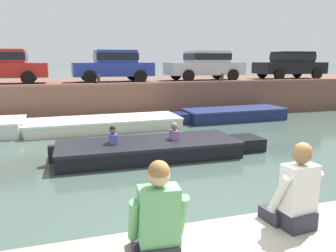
{
  "coord_description": "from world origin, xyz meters",
  "views": [
    {
      "loc": [
        -1.89,
        -3.19,
        2.65
      ],
      "look_at": [
        0.26,
        3.93,
        1.15
      ],
      "focal_mm": 35.0,
      "sensor_mm": 36.0,
      "label": 1
    }
  ],
  "objects_px": {
    "boat_moored_central_cream": "(98,124)",
    "boat_moored_east_navy": "(230,114)",
    "mooring_bollard_mid": "(99,79)",
    "car_centre_blue": "(114,65)",
    "person_seated_right": "(295,194)",
    "bottle_drink": "(312,217)",
    "mooring_bollard_east": "(222,77)",
    "car_right_inner_silver": "(205,64)",
    "person_seated_left": "(158,222)",
    "car_rightmost_black": "(290,64)",
    "motorboat_passing": "(157,148)"
  },
  "relations": [
    {
      "from": "boat_moored_central_cream",
      "to": "car_centre_blue",
      "type": "bearing_deg",
      "value": 72.84
    },
    {
      "from": "motorboat_passing",
      "to": "car_centre_blue",
      "type": "bearing_deg",
      "value": 90.68
    },
    {
      "from": "mooring_bollard_east",
      "to": "person_seated_right",
      "type": "xyz_separation_m",
      "value": [
        -4.91,
        -11.88,
        -0.6
      ]
    },
    {
      "from": "boat_moored_east_navy",
      "to": "person_seated_right",
      "type": "relative_size",
      "value": 5.71
    },
    {
      "from": "boat_moored_east_navy",
      "to": "car_right_inner_silver",
      "type": "bearing_deg",
      "value": 87.04
    },
    {
      "from": "bottle_drink",
      "to": "person_seated_right",
      "type": "bearing_deg",
      "value": 165.88
    },
    {
      "from": "person_seated_right",
      "to": "car_centre_blue",
      "type": "bearing_deg",
      "value": 90.57
    },
    {
      "from": "mooring_bollard_mid",
      "to": "motorboat_passing",
      "type": "bearing_deg",
      "value": -80.81
    },
    {
      "from": "car_right_inner_silver",
      "to": "person_seated_left",
      "type": "relative_size",
      "value": 4.26
    },
    {
      "from": "person_seated_right",
      "to": "bottle_drink",
      "type": "relative_size",
      "value": 4.73
    },
    {
      "from": "boat_moored_east_navy",
      "to": "person_seated_right",
      "type": "distance_m",
      "value": 11.26
    },
    {
      "from": "boat_moored_central_cream",
      "to": "mooring_bollard_mid",
      "type": "height_order",
      "value": "mooring_bollard_mid"
    },
    {
      "from": "boat_moored_central_cream",
      "to": "boat_moored_east_navy",
      "type": "distance_m",
      "value": 5.86
    },
    {
      "from": "car_centre_blue",
      "to": "car_right_inner_silver",
      "type": "bearing_deg",
      "value": 0.0
    },
    {
      "from": "car_centre_blue",
      "to": "person_seated_left",
      "type": "height_order",
      "value": "car_centre_blue"
    },
    {
      "from": "car_rightmost_black",
      "to": "bottle_drink",
      "type": "distance_m",
      "value": 16.88
    },
    {
      "from": "car_right_inner_silver",
      "to": "mooring_bollard_mid",
      "type": "bearing_deg",
      "value": -163.48
    },
    {
      "from": "person_seated_left",
      "to": "boat_moored_east_navy",
      "type": "bearing_deg",
      "value": 59.54
    },
    {
      "from": "car_rightmost_black",
      "to": "mooring_bollard_mid",
      "type": "height_order",
      "value": "car_rightmost_black"
    },
    {
      "from": "car_rightmost_black",
      "to": "motorboat_passing",
      "type": "bearing_deg",
      "value": -142.18
    },
    {
      "from": "car_rightmost_black",
      "to": "bottle_drink",
      "type": "height_order",
      "value": "car_rightmost_black"
    },
    {
      "from": "boat_moored_east_navy",
      "to": "mooring_bollard_east",
      "type": "height_order",
      "value": "mooring_bollard_east"
    },
    {
      "from": "car_centre_blue",
      "to": "bottle_drink",
      "type": "bearing_deg",
      "value": -88.55
    },
    {
      "from": "boat_moored_central_cream",
      "to": "boat_moored_east_navy",
      "type": "relative_size",
      "value": 1.26
    },
    {
      "from": "motorboat_passing",
      "to": "car_right_inner_silver",
      "type": "xyz_separation_m",
      "value": [
        4.76,
        7.84,
        2.2
      ]
    },
    {
      "from": "car_centre_blue",
      "to": "person_seated_left",
      "type": "xyz_separation_m",
      "value": [
        -1.45,
        -13.76,
        -1.21
      ]
    },
    {
      "from": "mooring_bollard_mid",
      "to": "car_centre_blue",
      "type": "bearing_deg",
      "value": 62.2
    },
    {
      "from": "boat_moored_central_cream",
      "to": "person_seated_right",
      "type": "xyz_separation_m",
      "value": [
        1.3,
        -9.81,
        1.0
      ]
    },
    {
      "from": "mooring_bollard_east",
      "to": "motorboat_passing",
      "type": "bearing_deg",
      "value": -128.9
    },
    {
      "from": "boat_moored_east_navy",
      "to": "car_right_inner_silver",
      "type": "height_order",
      "value": "car_right_inner_silver"
    },
    {
      "from": "person_seated_left",
      "to": "person_seated_right",
      "type": "relative_size",
      "value": 1.0
    },
    {
      "from": "mooring_bollard_mid",
      "to": "bottle_drink",
      "type": "xyz_separation_m",
      "value": [
        1.24,
        -11.94,
        -0.88
      ]
    },
    {
      "from": "boat_moored_east_navy",
      "to": "car_right_inner_silver",
      "type": "xyz_separation_m",
      "value": [
        0.17,
        3.33,
        2.17
      ]
    },
    {
      "from": "boat_moored_east_navy",
      "to": "car_rightmost_black",
      "type": "bearing_deg",
      "value": 31.11
    },
    {
      "from": "car_centre_blue",
      "to": "mooring_bollard_mid",
      "type": "relative_size",
      "value": 8.72
    },
    {
      "from": "car_right_inner_silver",
      "to": "mooring_bollard_mid",
      "type": "height_order",
      "value": "car_right_inner_silver"
    },
    {
      "from": "boat_moored_central_cream",
      "to": "bottle_drink",
      "type": "distance_m",
      "value": 10.0
    },
    {
      "from": "person_seated_left",
      "to": "car_centre_blue",
      "type": "bearing_deg",
      "value": 83.96
    },
    {
      "from": "mooring_bollard_mid",
      "to": "mooring_bollard_east",
      "type": "xyz_separation_m",
      "value": [
        5.94,
        0.0,
        0.0
      ]
    },
    {
      "from": "car_centre_blue",
      "to": "person_seated_right",
      "type": "distance_m",
      "value": 13.64
    },
    {
      "from": "boat_moored_central_cream",
      "to": "boat_moored_east_navy",
      "type": "bearing_deg",
      "value": 4.43
    },
    {
      "from": "boat_moored_east_navy",
      "to": "person_seated_left",
      "type": "bearing_deg",
      "value": -120.46
    },
    {
      "from": "boat_moored_central_cream",
      "to": "car_centre_blue",
      "type": "height_order",
      "value": "car_centre_blue"
    },
    {
      "from": "car_centre_blue",
      "to": "bottle_drink",
      "type": "relative_size",
      "value": 19.02
    },
    {
      "from": "mooring_bollard_east",
      "to": "bottle_drink",
      "type": "bearing_deg",
      "value": -111.48
    },
    {
      "from": "person_seated_left",
      "to": "boat_moored_central_cream",
      "type": "bearing_deg",
      "value": 88.35
    },
    {
      "from": "boat_moored_east_navy",
      "to": "car_centre_blue",
      "type": "xyz_separation_m",
      "value": [
        -4.68,
        3.33,
        2.17
      ]
    },
    {
      "from": "boat_moored_east_navy",
      "to": "mooring_bollard_mid",
      "type": "height_order",
      "value": "mooring_bollard_mid"
    },
    {
      "from": "person_seated_right",
      "to": "bottle_drink",
      "type": "height_order",
      "value": "person_seated_right"
    },
    {
      "from": "car_right_inner_silver",
      "to": "car_rightmost_black",
      "type": "bearing_deg",
      "value": -0.04
    }
  ]
}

